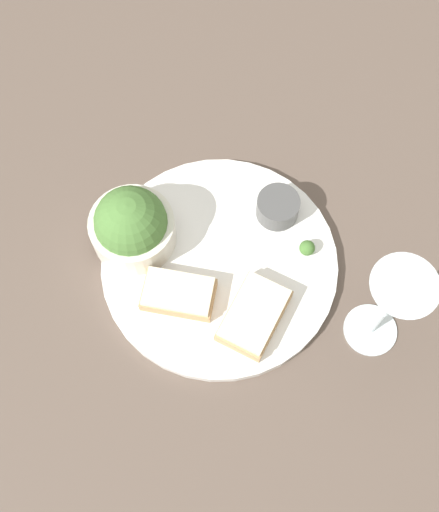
# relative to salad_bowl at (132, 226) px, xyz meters

# --- Properties ---
(ground_plane) EXTENTS (4.00, 4.00, 0.00)m
(ground_plane) POSITION_rel_salad_bowl_xyz_m (0.08, -0.09, -0.05)
(ground_plane) COLOR brown
(dinner_plate) EXTENTS (0.31, 0.31, 0.01)m
(dinner_plate) POSITION_rel_salad_bowl_xyz_m (0.08, -0.09, -0.04)
(dinner_plate) COLOR white
(dinner_plate) RESTS_ON ground_plane
(salad_bowl) EXTENTS (0.11, 0.11, 0.09)m
(salad_bowl) POSITION_rel_salad_bowl_xyz_m (0.00, 0.00, 0.00)
(salad_bowl) COLOR silver
(salad_bowl) RESTS_ON dinner_plate
(sauce_ramekin) EXTENTS (0.06, 0.06, 0.03)m
(sauce_ramekin) POSITION_rel_salad_bowl_xyz_m (0.19, -0.06, -0.02)
(sauce_ramekin) COLOR #4C4C4C
(sauce_ramekin) RESTS_ON dinner_plate
(cheese_toast_near) EXTENTS (0.12, 0.11, 0.03)m
(cheese_toast_near) POSITION_rel_salad_bowl_xyz_m (0.08, -0.17, -0.03)
(cheese_toast_near) COLOR tan
(cheese_toast_near) RESTS_ON dinner_plate
(cheese_toast_far) EXTENTS (0.11, 0.10, 0.03)m
(cheese_toast_far) POSITION_rel_salad_bowl_xyz_m (0.01, -0.10, -0.03)
(cheese_toast_far) COLOR tan
(cheese_toast_far) RESTS_ON dinner_plate
(wine_glass) EXTENTS (0.08, 0.08, 0.17)m
(wine_glass) POSITION_rel_salad_bowl_xyz_m (0.21, -0.26, 0.06)
(wine_glass) COLOR silver
(wine_glass) RESTS_ON ground_plane
(garnish) EXTENTS (0.02, 0.02, 0.02)m
(garnish) POSITION_rel_salad_bowl_xyz_m (0.19, -0.13, -0.03)
(garnish) COLOR #477533
(garnish) RESTS_ON dinner_plate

